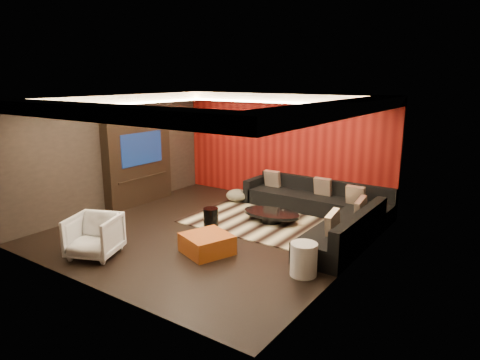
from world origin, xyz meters
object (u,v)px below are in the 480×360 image
Objects in this scene: orange_ottoman at (207,244)px; drum_stool at (211,217)px; coffee_table at (271,217)px; white_side_table at (304,259)px; sectional_sofa at (325,212)px; armchair at (94,236)px.

drum_stool is at bearing 125.66° from orange_ottoman.
orange_ottoman is at bearing -92.98° from coffee_table.
sectional_sofa is (-0.77, 2.60, -0.02)m from white_side_table.
armchair is at bearing -123.77° from sectional_sofa.
orange_ottoman is 3.01m from sectional_sofa.
coffee_table is 3.44× the size of drum_stool.
sectional_sofa is (1.01, 0.63, 0.13)m from coffee_table.
armchair is (-3.48, -1.46, 0.11)m from white_side_table.
armchair is at bearing -141.33° from orange_ottoman.
white_side_table is 3.78m from armchair.
sectional_sofa reaches higher than white_side_table.
coffee_table is at bearing 87.02° from orange_ottoman.
drum_stool reaches higher than orange_ottoman.
coffee_table is 1.57× the size of armchair.
drum_stool is 0.48× the size of orange_ottoman.
white_side_table is (1.78, -1.97, 0.15)m from coffee_table.
drum_stool is 0.70× the size of white_side_table.
armchair is (-0.74, -2.46, 0.17)m from drum_stool.
sectional_sofa is at bearing 33.56° from armchair.
coffee_table is at bearing 132.06° from white_side_table.
sectional_sofa is at bearing 31.98° from coffee_table.
orange_ottoman is 0.95× the size of armchair.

